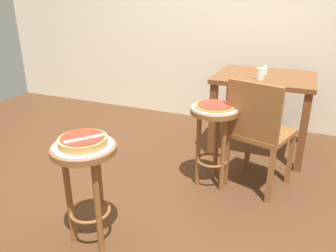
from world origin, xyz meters
TOP-DOWN VIEW (x-y plane):
  - ground_plane at (0.00, 0.00)m, footprint 6.00×6.00m
  - stool_foreground at (-0.10, -0.76)m, footprint 0.36×0.36m
  - serving_plate_foreground at (-0.10, -0.76)m, footprint 0.33×0.33m
  - pizza_foreground at (-0.10, -0.76)m, footprint 0.27×0.27m
  - stool_middle at (0.38, 0.15)m, footprint 0.36×0.36m
  - serving_plate_middle at (0.38, 0.15)m, footprint 0.34×0.34m
  - pizza_middle at (0.38, 0.15)m, footprint 0.29×0.29m
  - dining_table at (0.61, 0.97)m, footprint 0.86×0.74m
  - cup_near_edge at (0.59, 0.78)m, footprint 0.07×0.07m
  - condiment_shaker at (0.60, 0.98)m, footprint 0.04×0.04m
  - wooden_chair at (0.69, 0.23)m, footprint 0.50×0.50m
  - pizza_server_knife at (-0.07, -0.78)m, footprint 0.15×0.19m

SIDE VIEW (x-z plane):
  - ground_plane at x=0.00m, z-range 0.00..0.00m
  - stool_foreground at x=-0.10m, z-range 0.15..0.77m
  - stool_middle at x=0.38m, z-range 0.15..0.77m
  - wooden_chair at x=0.69m, z-range 0.04..0.89m
  - dining_table at x=0.61m, z-range 0.24..0.97m
  - serving_plate_foreground at x=-0.10m, z-range 0.63..0.64m
  - serving_plate_middle at x=0.38m, z-range 0.63..0.64m
  - pizza_middle at x=0.38m, z-range 0.64..0.66m
  - pizza_foreground at x=-0.10m, z-range 0.64..0.68m
  - pizza_server_knife at x=-0.07m, z-range 0.68..0.69m
  - condiment_shaker at x=0.60m, z-range 0.72..0.80m
  - cup_near_edge at x=0.59m, z-range 0.72..0.82m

